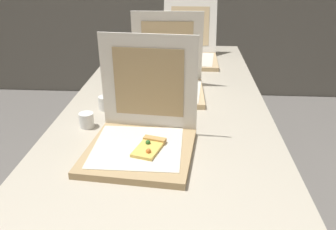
{
  "coord_description": "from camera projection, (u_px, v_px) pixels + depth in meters",
  "views": [
    {
      "loc": [
        0.09,
        -0.68,
        1.34
      ],
      "look_at": [
        0.02,
        0.46,
        0.82
      ],
      "focal_mm": 37.61,
      "sensor_mm": 36.0,
      "label": 1
    }
  ],
  "objects": [
    {
      "name": "table",
      "position": [
        166.0,
        121.0,
        1.47
      ],
      "size": [
        0.85,
        2.31,
        0.76
      ],
      "color": "#BCB29E",
      "rests_on": "ground"
    },
    {
      "name": "pizza_box_back",
      "position": [
        189.0,
        52.0,
        2.11
      ],
      "size": [
        0.34,
        0.45,
        0.34
      ],
      "rotation": [
        0.0,
        0.0,
        -0.0
      ],
      "color": "tan",
      "rests_on": "table"
    },
    {
      "name": "cup_white_far",
      "position": [
        129.0,
        74.0,
        1.81
      ],
      "size": [
        0.05,
        0.05,
        0.06
      ],
      "primitive_type": "cylinder",
      "color": "white",
      "rests_on": "table"
    },
    {
      "name": "pizza_box_middle",
      "position": [
        167.0,
        82.0,
        1.62
      ],
      "size": [
        0.35,
        0.35,
        0.35
      ],
      "rotation": [
        0.0,
        0.0,
        0.03
      ],
      "color": "tan",
      "rests_on": "table"
    },
    {
      "name": "cup_white_near_center",
      "position": [
        87.0,
        120.0,
        1.3
      ],
      "size": [
        0.05,
        0.05,
        0.06
      ],
      "primitive_type": "cylinder",
      "color": "white",
      "rests_on": "table"
    },
    {
      "name": "pizza_box_front",
      "position": [
        142.0,
        135.0,
        1.14
      ],
      "size": [
        0.37,
        0.37,
        0.36
      ],
      "rotation": [
        0.0,
        0.0,
        -0.1
      ],
      "color": "tan",
      "rests_on": "table"
    },
    {
      "name": "cup_white_mid",
      "position": [
        105.0,
        103.0,
        1.45
      ],
      "size": [
        0.05,
        0.05,
        0.06
      ],
      "primitive_type": "cylinder",
      "color": "white",
      "rests_on": "table"
    }
  ]
}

